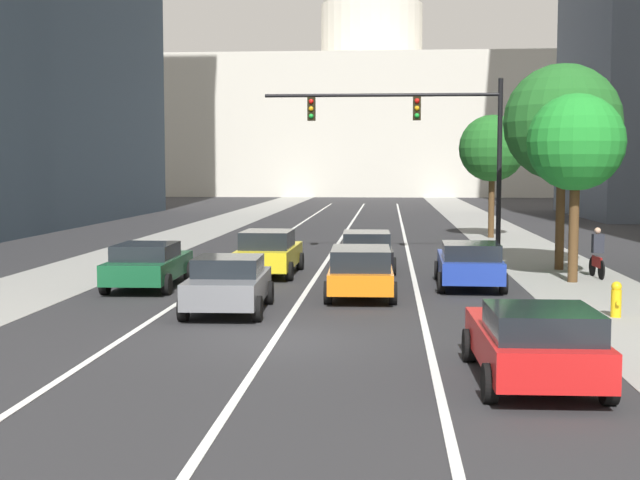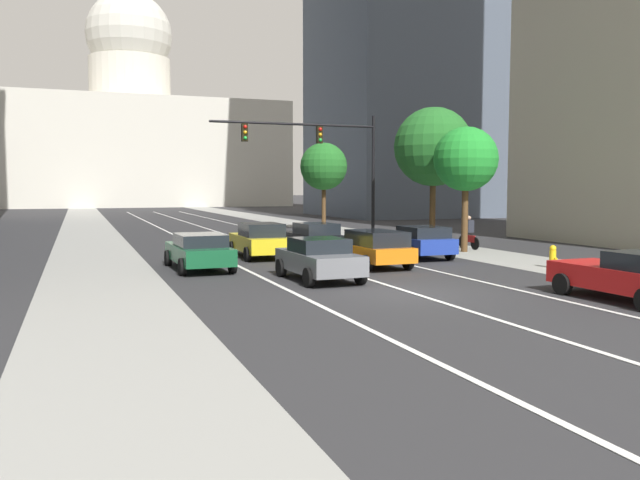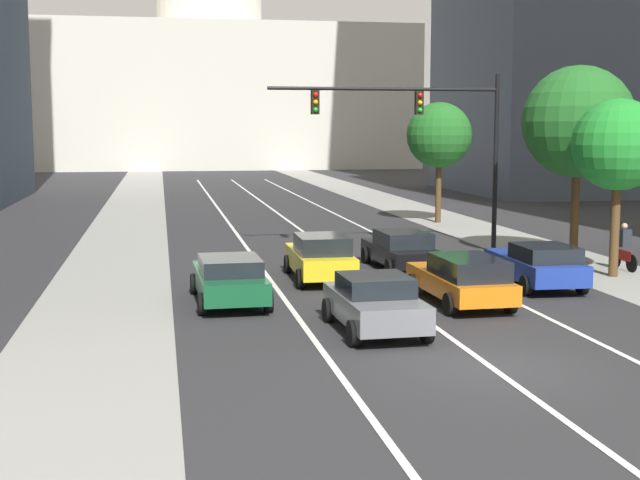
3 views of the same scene
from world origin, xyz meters
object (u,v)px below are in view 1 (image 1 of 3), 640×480
at_px(car_gray, 228,283).
at_px(car_green, 148,264).
at_px(fire_hydrant, 616,299).
at_px(traffic_signal_mast, 425,130).
at_px(car_orange, 361,270).
at_px(street_tree_far_right, 562,123).
at_px(car_blue, 469,263).
at_px(car_black, 366,250).
at_px(car_yellow, 269,252).
at_px(street_tree_mid_right, 492,149).
at_px(street_tree_near_right, 576,143).
at_px(cyclist, 597,253).
at_px(car_red, 534,341).
at_px(capitol_building, 371,109).

xyz_separation_m(car_gray, car_green, (-3.33, 4.33, -0.01)).
distance_m(car_green, fire_hydrant, 13.85).
distance_m(car_gray, traffic_signal_mast, 15.75).
xyz_separation_m(car_orange, street_tree_far_right, (7.03, 7.23, 4.56)).
xyz_separation_m(car_orange, fire_hydrant, (6.48, -2.97, -0.31)).
distance_m(car_blue, street_tree_far_right, 7.71).
bearing_deg(traffic_signal_mast, car_black, -116.66).
height_order(car_yellow, street_tree_mid_right, street_tree_mid_right).
distance_m(car_orange, fire_hydrant, 7.14).
height_order(car_orange, car_yellow, car_yellow).
bearing_deg(traffic_signal_mast, car_blue, -83.14).
bearing_deg(street_tree_near_right, traffic_signal_mast, 121.74).
relative_size(car_black, car_green, 1.00).
height_order(car_yellow, cyclist, cyclist).
distance_m(car_black, traffic_signal_mast, 6.77).
bearing_deg(car_red, capitol_building, 1.51).
bearing_deg(car_gray, car_green, 35.71).
xyz_separation_m(car_red, car_yellow, (-6.66, 14.70, 0.06)).
bearing_deg(street_tree_mid_right, capitol_building, 96.01).
bearing_deg(capitol_building, car_orange, -89.01).
relative_size(fire_hydrant, cyclist, 0.53).
bearing_deg(street_tree_far_right, car_red, -102.17).
bearing_deg(street_tree_far_right, car_black, -174.56).
xyz_separation_m(car_black, street_tree_far_right, (7.03, 0.67, 4.60)).
xyz_separation_m(car_green, traffic_signal_mast, (8.92, 9.69, 4.51)).
height_order(car_blue, traffic_signal_mast, traffic_signal_mast).
distance_m(car_black, cyclist, 8.02).
xyz_separation_m(car_blue, car_orange, (-3.32, -2.27, 0.02)).
bearing_deg(street_tree_mid_right, street_tree_near_right, -88.17).
height_order(car_orange, street_tree_far_right, street_tree_far_right).
xyz_separation_m(car_red, street_tree_near_right, (3.47, 13.66, 3.78)).
xyz_separation_m(car_orange, traffic_signal_mast, (2.26, 11.07, 4.48)).
distance_m(capitol_building, car_red, 107.27).
distance_m(capitol_building, cyclist, 92.87).
bearing_deg(capitol_building, street_tree_mid_right, -83.99).
bearing_deg(car_red, car_green, 40.28).
xyz_separation_m(capitol_building, car_green, (-4.99, -95.28, -10.92)).
bearing_deg(car_orange, street_tree_far_right, -45.62).
height_order(car_yellow, street_tree_near_right, street_tree_near_right).
height_order(traffic_signal_mast, fire_hydrant, traffic_signal_mast).
xyz_separation_m(car_yellow, street_tree_near_right, (10.13, -1.04, 3.71)).
xyz_separation_m(car_blue, car_gray, (-6.65, -5.22, -0.00)).
bearing_deg(car_blue, traffic_signal_mast, 8.19).
xyz_separation_m(car_black, street_tree_near_right, (6.80, -2.82, 3.78)).
xyz_separation_m(car_black, cyclist, (7.85, -1.64, 0.11)).
distance_m(car_orange, car_green, 6.80).
height_order(car_gray, street_tree_far_right, street_tree_far_right).
bearing_deg(street_tree_near_right, cyclist, 48.31).
distance_m(car_yellow, car_black, 3.78).
height_order(car_green, traffic_signal_mast, traffic_signal_mast).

